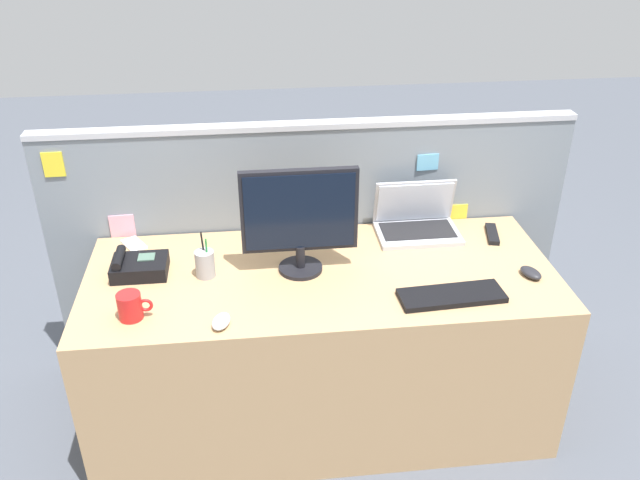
% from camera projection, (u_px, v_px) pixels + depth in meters
% --- Properties ---
extents(ground_plane, '(10.00, 10.00, 0.00)m').
position_uv_depth(ground_plane, '(321.00, 410.00, 2.96)').
color(ground_plane, '#4C515B').
extents(desk, '(1.85, 0.77, 0.72)m').
position_uv_depth(desk, '(321.00, 345.00, 2.78)').
color(desk, tan).
rests_on(desk, ground_plane).
extents(cubicle_divider, '(2.30, 0.08, 1.19)m').
position_uv_depth(cubicle_divider, '(311.00, 246.00, 3.04)').
color(cubicle_divider, gray).
rests_on(cubicle_divider, ground_plane).
extents(desktop_monitor, '(0.45, 0.17, 0.42)m').
position_uv_depth(desktop_monitor, '(300.00, 216.00, 2.52)').
color(desktop_monitor, black).
rests_on(desktop_monitor, desk).
extents(laptop, '(0.35, 0.24, 0.22)m').
position_uv_depth(laptop, '(416.00, 220.00, 2.88)').
color(laptop, '#B2B5BC').
rests_on(laptop, desk).
extents(desk_phone, '(0.21, 0.16, 0.09)m').
position_uv_depth(desk_phone, '(138.00, 266.00, 2.59)').
color(desk_phone, black).
rests_on(desk_phone, desk).
extents(keyboard_main, '(0.40, 0.16, 0.02)m').
position_uv_depth(keyboard_main, '(452.00, 296.00, 2.45)').
color(keyboard_main, black).
rests_on(keyboard_main, desk).
extents(computer_mouse_right_hand, '(0.08, 0.11, 0.03)m').
position_uv_depth(computer_mouse_right_hand, '(221.00, 321.00, 2.30)').
color(computer_mouse_right_hand, silver).
rests_on(computer_mouse_right_hand, desk).
extents(computer_mouse_left_hand, '(0.09, 0.11, 0.03)m').
position_uv_depth(computer_mouse_left_hand, '(531.00, 273.00, 2.58)').
color(computer_mouse_left_hand, '#232328').
rests_on(computer_mouse_left_hand, desk).
extents(pen_cup, '(0.08, 0.08, 0.19)m').
position_uv_depth(pen_cup, '(205.00, 264.00, 2.56)').
color(pen_cup, '#99999E').
rests_on(pen_cup, desk).
extents(cell_phone_white_slab, '(0.12, 0.14, 0.01)m').
position_uv_depth(cell_phone_white_slab, '(134.00, 244.00, 2.80)').
color(cell_phone_white_slab, silver).
rests_on(cell_phone_white_slab, desk).
extents(tv_remote, '(0.08, 0.18, 0.02)m').
position_uv_depth(tv_remote, '(492.00, 234.00, 2.86)').
color(tv_remote, black).
rests_on(tv_remote, desk).
extents(coffee_mug, '(0.12, 0.09, 0.10)m').
position_uv_depth(coffee_mug, '(130.00, 306.00, 2.32)').
color(coffee_mug, red).
rests_on(coffee_mug, desk).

